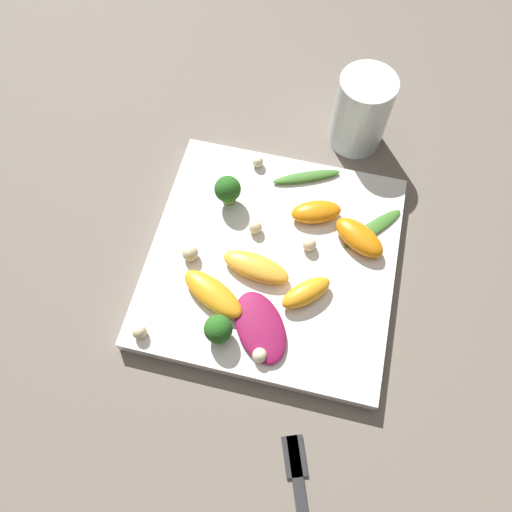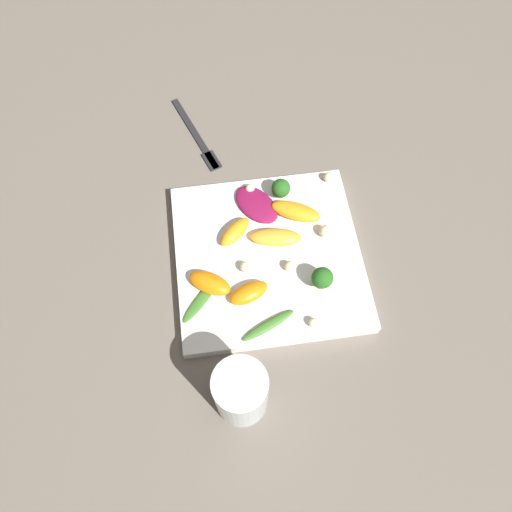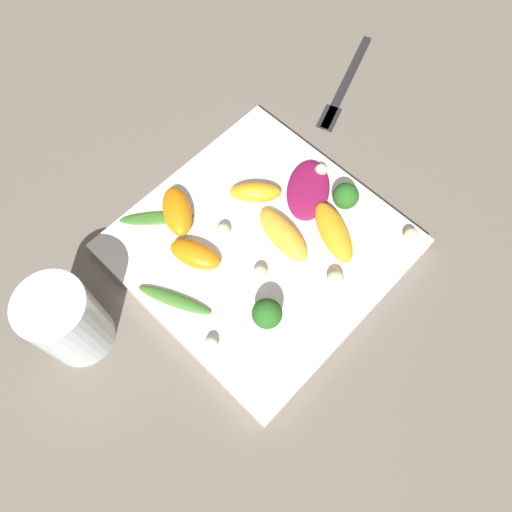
% 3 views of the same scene
% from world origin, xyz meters
% --- Properties ---
extents(ground_plane, '(2.40, 2.40, 0.00)m').
position_xyz_m(ground_plane, '(0.00, 0.00, 0.00)').
color(ground_plane, '#6B6056').
extents(plate, '(0.27, 0.27, 0.02)m').
position_xyz_m(plate, '(0.00, 0.00, 0.01)').
color(plate, white).
rests_on(plate, ground_plane).
extents(drinking_glass, '(0.07, 0.07, 0.10)m').
position_xyz_m(drinking_glass, '(-0.20, 0.07, 0.05)').
color(drinking_glass, silver).
rests_on(drinking_glass, ground_plane).
extents(fork, '(0.17, 0.07, 0.01)m').
position_xyz_m(fork, '(0.24, 0.08, 0.00)').
color(fork, '#262628').
rests_on(fork, ground_plane).
extents(radicchio_leaf_0, '(0.10, 0.09, 0.01)m').
position_xyz_m(radicchio_leaf_0, '(0.08, 0.01, 0.03)').
color(radicchio_leaf_0, maroon).
rests_on(radicchio_leaf_0, plate).
extents(orange_segment_0, '(0.05, 0.06, 0.02)m').
position_xyz_m(orange_segment_0, '(-0.06, 0.04, 0.03)').
color(orange_segment_0, orange).
rests_on(orange_segment_0, plate).
extents(orange_segment_1, '(0.06, 0.06, 0.02)m').
position_xyz_m(orange_segment_1, '(0.04, 0.04, 0.03)').
color(orange_segment_1, orange).
rests_on(orange_segment_1, plate).
extents(orange_segment_2, '(0.06, 0.08, 0.02)m').
position_xyz_m(orange_segment_2, '(0.06, -0.05, 0.03)').
color(orange_segment_2, orange).
rests_on(orange_segment_2, plate).
extents(orange_segment_3, '(0.06, 0.07, 0.02)m').
position_xyz_m(orange_segment_3, '(-0.04, 0.09, 0.03)').
color(orange_segment_3, orange).
rests_on(orange_segment_3, plate).
extents(orange_segment_4, '(0.04, 0.08, 0.02)m').
position_xyz_m(orange_segment_4, '(0.02, -0.01, 0.03)').
color(orange_segment_4, '#FCAD33').
rests_on(orange_segment_4, plate).
extents(broccoli_floret_0, '(0.03, 0.03, 0.04)m').
position_xyz_m(broccoli_floret_0, '(-0.06, -0.07, 0.04)').
color(broccoli_floret_0, '#84AD5B').
rests_on(broccoli_floret_0, plate).
extents(broccoli_floret_1, '(0.03, 0.03, 0.03)m').
position_xyz_m(broccoli_floret_1, '(0.10, -0.03, 0.04)').
color(broccoli_floret_1, '#84AD5B').
rests_on(broccoli_floret_1, plate).
extents(arugula_sprig_0, '(0.05, 0.08, 0.01)m').
position_xyz_m(arugula_sprig_0, '(-0.11, 0.02, 0.02)').
color(arugula_sprig_0, '#3D7528').
rests_on(arugula_sprig_0, plate).
extents(arugula_sprig_1, '(0.07, 0.07, 0.00)m').
position_xyz_m(arugula_sprig_1, '(-0.06, 0.10, 0.02)').
color(arugula_sprig_1, '#3D7528').
rests_on(arugula_sprig_1, plate).
extents(macadamia_nut_0, '(0.02, 0.02, 0.02)m').
position_xyz_m(macadamia_nut_0, '(0.11, 0.01, 0.03)').
color(macadamia_nut_0, beige).
rests_on(macadamia_nut_0, plate).
extents(macadamia_nut_1, '(0.02, 0.02, 0.02)m').
position_xyz_m(macadamia_nut_1, '(0.02, -0.09, 0.03)').
color(macadamia_nut_1, beige).
rests_on(macadamia_nut_1, plate).
extents(macadamia_nut_2, '(0.02, 0.02, 0.02)m').
position_xyz_m(macadamia_nut_2, '(0.12, -0.11, 0.03)').
color(macadamia_nut_2, beige).
rests_on(macadamia_nut_2, plate).
extents(macadamia_nut_3, '(0.01, 0.01, 0.01)m').
position_xyz_m(macadamia_nut_3, '(-0.12, -0.04, 0.03)').
color(macadamia_nut_3, beige).
rests_on(macadamia_nut_3, plate).
extents(macadamia_nut_4, '(0.02, 0.02, 0.02)m').
position_xyz_m(macadamia_nut_4, '(-0.03, -0.03, 0.03)').
color(macadamia_nut_4, beige).
rests_on(macadamia_nut_4, plate).
extents(macadamia_nut_5, '(0.02, 0.02, 0.02)m').
position_xyz_m(macadamia_nut_5, '(-0.02, 0.04, 0.03)').
color(macadamia_nut_5, beige).
rests_on(macadamia_nut_5, plate).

